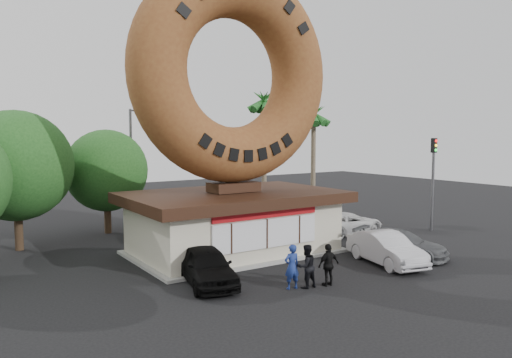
{
  "coord_description": "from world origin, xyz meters",
  "views": [
    {
      "loc": [
        -13.61,
        -16.54,
        6.42
      ],
      "look_at": [
        0.1,
        4.0,
        4.12
      ],
      "focal_mm": 35.0,
      "sensor_mm": 36.0,
      "label": 1
    }
  ],
  "objects_px": {
    "person_right": "(329,265)",
    "car_grey": "(401,244)",
    "person_left": "(292,267)",
    "person_center": "(306,266)",
    "giant_donut": "(233,73)",
    "car_black": "(207,266)",
    "donut_shop": "(234,220)",
    "car_silver": "(386,249)",
    "car_white": "(348,223)",
    "street_lamp": "(133,162)",
    "traffic_signal": "(433,172)"
  },
  "relations": [
    {
      "from": "person_right",
      "to": "car_grey",
      "type": "bearing_deg",
      "value": -164.4
    },
    {
      "from": "person_left",
      "to": "person_center",
      "type": "xyz_separation_m",
      "value": [
        0.6,
        -0.21,
        -0.02
      ]
    },
    {
      "from": "giant_donut",
      "to": "car_black",
      "type": "distance_m",
      "value": 10.4
    },
    {
      "from": "car_black",
      "to": "donut_shop",
      "type": "bearing_deg",
      "value": 60.44
    },
    {
      "from": "person_left",
      "to": "car_grey",
      "type": "height_order",
      "value": "person_left"
    },
    {
      "from": "car_silver",
      "to": "car_black",
      "type": "bearing_deg",
      "value": 179.8
    },
    {
      "from": "car_grey",
      "to": "car_white",
      "type": "distance_m",
      "value": 6.29
    },
    {
      "from": "person_center",
      "to": "person_right",
      "type": "xyz_separation_m",
      "value": [
        0.96,
        -0.29,
        -0.02
      ]
    },
    {
      "from": "car_silver",
      "to": "car_white",
      "type": "distance_m",
      "value": 7.49
    },
    {
      "from": "person_center",
      "to": "person_right",
      "type": "height_order",
      "value": "person_center"
    },
    {
      "from": "person_left",
      "to": "car_silver",
      "type": "bearing_deg",
      "value": -167.45
    },
    {
      "from": "donut_shop",
      "to": "car_silver",
      "type": "height_order",
      "value": "donut_shop"
    },
    {
      "from": "car_silver",
      "to": "person_left",
      "type": "bearing_deg",
      "value": -162.72
    },
    {
      "from": "giant_donut",
      "to": "car_white",
      "type": "bearing_deg",
      "value": 2.14
    },
    {
      "from": "giant_donut",
      "to": "car_white",
      "type": "relative_size",
      "value": 2.33
    },
    {
      "from": "person_center",
      "to": "car_black",
      "type": "distance_m",
      "value": 4.2
    },
    {
      "from": "car_grey",
      "to": "street_lamp",
      "type": "bearing_deg",
      "value": 98.53
    },
    {
      "from": "person_left",
      "to": "person_center",
      "type": "relative_size",
      "value": 1.03
    },
    {
      "from": "donut_shop",
      "to": "car_white",
      "type": "xyz_separation_m",
      "value": [
        8.68,
        0.34,
        -1.09
      ]
    },
    {
      "from": "person_center",
      "to": "street_lamp",
      "type": "bearing_deg",
      "value": -85.48
    },
    {
      "from": "giant_donut",
      "to": "street_lamp",
      "type": "xyz_separation_m",
      "value": [
        -1.86,
        10.0,
        -5.02
      ]
    },
    {
      "from": "street_lamp",
      "to": "person_right",
      "type": "distance_m",
      "value": 17.69
    },
    {
      "from": "person_center",
      "to": "car_grey",
      "type": "bearing_deg",
      "value": -169.81
    },
    {
      "from": "giant_donut",
      "to": "car_black",
      "type": "relative_size",
      "value": 2.47
    },
    {
      "from": "street_lamp",
      "to": "person_center",
      "type": "distance_m",
      "value": 17.31
    },
    {
      "from": "donut_shop",
      "to": "traffic_signal",
      "type": "relative_size",
      "value": 1.84
    },
    {
      "from": "car_black",
      "to": "person_left",
      "type": "bearing_deg",
      "value": -30.7
    },
    {
      "from": "car_silver",
      "to": "car_white",
      "type": "height_order",
      "value": "car_silver"
    },
    {
      "from": "car_black",
      "to": "car_white",
      "type": "distance_m",
      "value": 13.32
    },
    {
      "from": "donut_shop",
      "to": "car_white",
      "type": "distance_m",
      "value": 8.75
    },
    {
      "from": "person_left",
      "to": "person_right",
      "type": "relative_size",
      "value": 1.05
    },
    {
      "from": "donut_shop",
      "to": "street_lamp",
      "type": "bearing_deg",
      "value": 100.5
    },
    {
      "from": "car_grey",
      "to": "car_white",
      "type": "relative_size",
      "value": 0.98
    },
    {
      "from": "traffic_signal",
      "to": "person_left",
      "type": "relative_size",
      "value": 3.25
    },
    {
      "from": "car_silver",
      "to": "street_lamp",
      "type": "bearing_deg",
      "value": 125.42
    },
    {
      "from": "giant_donut",
      "to": "traffic_signal",
      "type": "height_order",
      "value": "giant_donut"
    },
    {
      "from": "car_black",
      "to": "person_right",
      "type": "bearing_deg",
      "value": -22.72
    },
    {
      "from": "giant_donut",
      "to": "car_white",
      "type": "height_order",
      "value": "giant_donut"
    },
    {
      "from": "giant_donut",
      "to": "person_center",
      "type": "height_order",
      "value": "giant_donut"
    },
    {
      "from": "traffic_signal",
      "to": "person_left",
      "type": "xyz_separation_m",
      "value": [
        -15.26,
        -4.67,
        -2.93
      ]
    },
    {
      "from": "street_lamp",
      "to": "car_silver",
      "type": "bearing_deg",
      "value": -67.16
    },
    {
      "from": "traffic_signal",
      "to": "car_silver",
      "type": "distance_m",
      "value": 10.42
    },
    {
      "from": "person_left",
      "to": "street_lamp",
      "type": "bearing_deg",
      "value": -80.09
    },
    {
      "from": "traffic_signal",
      "to": "car_grey",
      "type": "height_order",
      "value": "traffic_signal"
    },
    {
      "from": "person_left",
      "to": "car_white",
      "type": "relative_size",
      "value": 0.38
    },
    {
      "from": "giant_donut",
      "to": "car_grey",
      "type": "height_order",
      "value": "giant_donut"
    },
    {
      "from": "person_center",
      "to": "car_silver",
      "type": "bearing_deg",
      "value": -172.21
    },
    {
      "from": "person_center",
      "to": "car_white",
      "type": "bearing_deg",
      "value": -141.82
    },
    {
      "from": "donut_shop",
      "to": "car_silver",
      "type": "xyz_separation_m",
      "value": [
        4.96,
        -6.16,
        -0.99
      ]
    },
    {
      "from": "person_right",
      "to": "car_black",
      "type": "height_order",
      "value": "person_right"
    }
  ]
}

